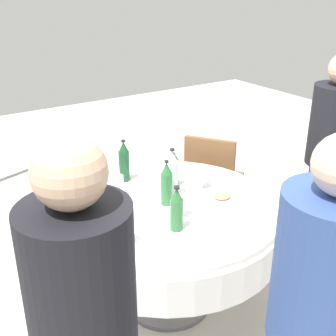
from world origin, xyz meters
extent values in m
plane|color=#B7B2A8|center=(0.00, 0.00, 0.00)|extent=(10.00, 10.00, 0.00)
cylinder|color=white|center=(0.00, 0.00, 0.72)|extent=(1.34, 1.34, 0.04)
cylinder|color=white|center=(0.00, 0.00, 0.59)|extent=(1.37, 1.37, 0.22)
cylinder|color=slate|center=(0.00, 0.00, 0.24)|extent=(0.14, 0.14, 0.48)
cylinder|color=slate|center=(0.00, 0.00, 0.01)|extent=(0.56, 0.56, 0.03)
cylinder|color=#2D6B38|center=(-0.17, -0.19, 0.83)|extent=(0.06, 0.06, 0.19)
cone|color=#2D6B38|center=(-0.17, -0.19, 0.95)|extent=(0.06, 0.06, 0.06)
cylinder|color=silver|center=(-0.17, -0.19, 0.99)|extent=(0.02, 0.02, 0.01)
cylinder|color=#2D6B38|center=(0.29, -0.34, 0.84)|extent=(0.06, 0.06, 0.21)
cone|color=#2D6B38|center=(0.29, -0.34, 0.99)|extent=(0.05, 0.05, 0.08)
cylinder|color=black|center=(0.29, -0.34, 1.03)|extent=(0.02, 0.02, 0.01)
cylinder|color=#2D6B38|center=(0.12, 0.27, 0.83)|extent=(0.07, 0.07, 0.18)
cone|color=#2D6B38|center=(0.12, 0.27, 0.95)|extent=(0.06, 0.06, 0.06)
cylinder|color=black|center=(0.12, 0.27, 0.99)|extent=(0.03, 0.03, 0.01)
cylinder|color=#194728|center=(0.06, -0.44, 0.84)|extent=(0.07, 0.07, 0.21)
cone|color=#194728|center=(0.06, -0.44, 0.98)|extent=(0.06, 0.06, 0.07)
cylinder|color=black|center=(0.06, -0.44, 1.02)|extent=(0.03, 0.03, 0.01)
cylinder|color=#2D6B38|center=(0.01, -0.01, 0.84)|extent=(0.07, 0.07, 0.20)
cone|color=#2D6B38|center=(0.01, -0.01, 0.97)|extent=(0.06, 0.06, 0.07)
cylinder|color=black|center=(0.01, -0.01, 1.01)|extent=(0.03, 0.03, 0.01)
cylinder|color=silver|center=(-0.08, -0.07, 0.86)|extent=(0.07, 0.07, 0.24)
cone|color=silver|center=(-0.08, -0.07, 1.01)|extent=(0.06, 0.06, 0.07)
cylinder|color=black|center=(-0.08, -0.07, 1.05)|extent=(0.03, 0.03, 0.01)
cylinder|color=white|center=(0.41, 0.24, 0.74)|extent=(0.06, 0.06, 0.00)
cylinder|color=white|center=(0.41, 0.24, 0.78)|extent=(0.01, 0.01, 0.08)
cylinder|color=white|center=(0.41, 0.24, 0.86)|extent=(0.07, 0.07, 0.07)
cylinder|color=maroon|center=(0.41, 0.24, 0.84)|extent=(0.06, 0.06, 0.03)
cylinder|color=white|center=(0.20, -0.25, 0.74)|extent=(0.06, 0.06, 0.00)
cylinder|color=white|center=(0.20, -0.25, 0.78)|extent=(0.01, 0.01, 0.07)
cylinder|color=white|center=(0.20, -0.25, 0.85)|extent=(0.07, 0.07, 0.07)
cylinder|color=gold|center=(0.20, -0.25, 0.83)|extent=(0.06, 0.06, 0.03)
cylinder|color=white|center=(-0.30, -0.06, 0.74)|extent=(0.06, 0.06, 0.00)
cylinder|color=white|center=(-0.30, -0.06, 0.78)|extent=(0.01, 0.01, 0.07)
cylinder|color=white|center=(-0.30, -0.06, 0.86)|extent=(0.07, 0.07, 0.08)
cylinder|color=maroon|center=(-0.30, -0.06, 0.83)|extent=(0.06, 0.06, 0.03)
cylinder|color=white|center=(0.02, 0.17, 0.74)|extent=(0.06, 0.06, 0.00)
cylinder|color=white|center=(0.02, 0.17, 0.78)|extent=(0.01, 0.01, 0.06)
cylinder|color=white|center=(0.02, 0.17, 0.84)|extent=(0.07, 0.07, 0.07)
cylinder|color=maroon|center=(0.02, 0.17, 0.82)|extent=(0.06, 0.06, 0.03)
cylinder|color=white|center=(0.46, -0.01, 0.75)|extent=(0.22, 0.22, 0.02)
ellipsoid|color=tan|center=(0.46, -0.01, 0.77)|extent=(0.10, 0.09, 0.02)
cylinder|color=white|center=(-0.09, 0.46, 0.75)|extent=(0.22, 0.22, 0.02)
cylinder|color=white|center=(-0.30, 0.14, 0.75)|extent=(0.24, 0.24, 0.02)
ellipsoid|color=tan|center=(-0.30, 0.14, 0.77)|extent=(0.11, 0.10, 0.02)
cube|color=silver|center=(0.35, 0.39, 0.74)|extent=(0.17, 0.08, 0.00)
cube|color=silver|center=(-0.43, -0.21, 0.74)|extent=(0.13, 0.15, 0.00)
cylinder|color=black|center=(0.91, 0.90, 1.12)|extent=(0.34, 0.34, 0.57)
sphere|color=#D8AD8C|center=(0.91, 0.90, 1.51)|extent=(0.21, 0.21, 0.21)
cylinder|color=#4C3F33|center=(-1.17, 0.25, 0.41)|extent=(0.26, 0.26, 0.82)
cylinder|color=black|center=(-1.17, 0.25, 1.09)|extent=(0.34, 0.34, 0.54)
cylinder|color=#334C8C|center=(0.23, 1.27, 1.14)|extent=(0.34, 0.34, 0.54)
cube|color=brown|center=(-0.85, -0.59, 0.45)|extent=(0.56, 0.56, 0.04)
cube|color=brown|center=(-0.70, -0.49, 0.66)|extent=(0.26, 0.35, 0.42)
cylinder|color=gray|center=(-1.09, -0.54, 0.21)|extent=(0.03, 0.03, 0.43)
cylinder|color=gray|center=(-0.89, -0.82, 0.21)|extent=(0.03, 0.03, 0.43)
cylinder|color=gray|center=(-0.81, -0.35, 0.21)|extent=(0.03, 0.03, 0.43)
cylinder|color=gray|center=(-0.61, -0.63, 0.21)|extent=(0.03, 0.03, 0.43)
camera|label=1|loc=(1.29, 1.95, 2.00)|focal=47.01mm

